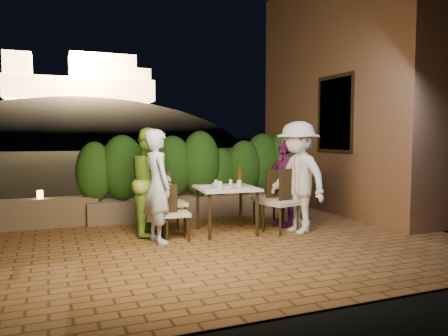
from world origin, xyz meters
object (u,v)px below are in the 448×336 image
beer_bottle (240,176)px  diner_green (151,181)px  chair_right_front (281,201)px  chair_left_front (176,213)px  parapet_lamp (40,195)px  dining_table (226,210)px  chair_left_back (170,202)px  diner_purple (284,183)px  diner_blue (158,186)px  diner_white (298,177)px  bowl (217,184)px  chair_right_back (267,198)px

beer_bottle → diner_green: (-1.37, 0.37, -0.07)m
beer_bottle → chair_right_front: (0.59, -0.30, -0.40)m
chair_left_front → parapet_lamp: 2.60m
dining_table → chair_left_back: 0.92m
chair_left_back → diner_green: diner_green is taller
diner_purple → diner_blue: bearing=-93.5°
parapet_lamp → beer_bottle: bearing=-27.3°
chair_left_front → chair_right_front: size_ratio=0.82×
chair_right_front → diner_white: bearing=144.2°
chair_left_front → diner_white: size_ratio=0.47×
chair_left_front → diner_purple: size_ratio=0.56×
diner_white → diner_blue: bearing=-106.6°
diner_blue → diner_purple: diner_blue is taller
diner_blue → diner_green: 0.57m
dining_table → chair_right_front: chair_right_front is taller
chair_right_front → diner_green: (-1.97, 0.67, 0.33)m
chair_right_front → diner_purple: diner_purple is taller
chair_left_front → diner_green: (-0.25, 0.55, 0.43)m
diner_white → bowl: bearing=-132.4°
dining_table → chair_right_front: (0.83, -0.31, 0.14)m
diner_purple → chair_left_front: bearing=-92.7°
chair_left_front → parapet_lamp: (-1.91, 1.75, 0.15)m
chair_right_back → diner_white: diner_white is taller
parapet_lamp → diner_blue: bearing=-47.2°
beer_bottle → diner_white: diner_white is taller
dining_table → diner_blue: diner_blue is taller
chair_left_front → diner_white: diner_white is taller
dining_table → diner_blue: size_ratio=0.56×
dining_table → beer_bottle: 0.59m
diner_white → diner_purple: (0.07, 0.56, -0.15)m
bowl → diner_white: (1.14, -0.68, 0.13)m
chair_right_back → diner_purple: 0.40m
chair_left_front → chair_right_front: 1.73m
dining_table → diner_purple: (1.15, 0.15, 0.37)m
chair_right_front → chair_left_back: bearing=-35.8°
dining_table → chair_left_front: 0.91m
chair_left_back → chair_right_front: (1.68, -0.63, 0.01)m
bowl → diner_blue: size_ratio=0.09×
bowl → chair_left_front: chair_left_front is taller
dining_table → diner_white: size_ratio=0.52×
chair_left_back → chair_right_front: bearing=-23.7°
beer_bottle → chair_left_front: size_ratio=0.40×
chair_right_front → diner_purple: 0.61m
beer_bottle → chair_left_back: 1.21m
chair_left_front → diner_purple: bearing=15.3°
chair_left_back → parapet_lamp: chair_left_back is taller
bowl → chair_right_back: (0.91, -0.07, -0.27)m
chair_left_front → dining_table: bearing=17.7°
dining_table → diner_blue: (-1.17, -0.20, 0.46)m
diner_purple → parapet_lamp: (-3.96, 1.41, -0.18)m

